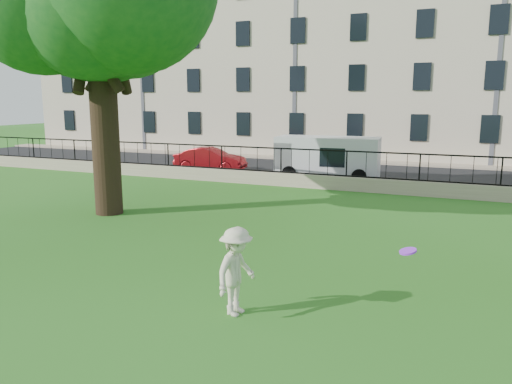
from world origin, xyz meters
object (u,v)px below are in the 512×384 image
at_px(red_sedan, 210,159).
at_px(white_van, 327,158).
at_px(frisbee, 408,251).
at_px(man, 236,271).

xyz_separation_m(red_sedan, white_van, (6.60, -0.18, 0.40)).
distance_m(frisbee, red_sedan, 20.20).
bearing_deg(red_sedan, frisbee, -149.52).
relative_size(frisbee, red_sedan, 0.07).
bearing_deg(frisbee, man, -178.87).
bearing_deg(man, white_van, 17.64).
xyz_separation_m(frisbee, white_van, (-5.57, 15.92, -0.51)).
bearing_deg(white_van, red_sedan, 174.08).
distance_m(frisbee, white_van, 16.87).
xyz_separation_m(frisbee, red_sedan, (-12.17, 16.10, -0.90)).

